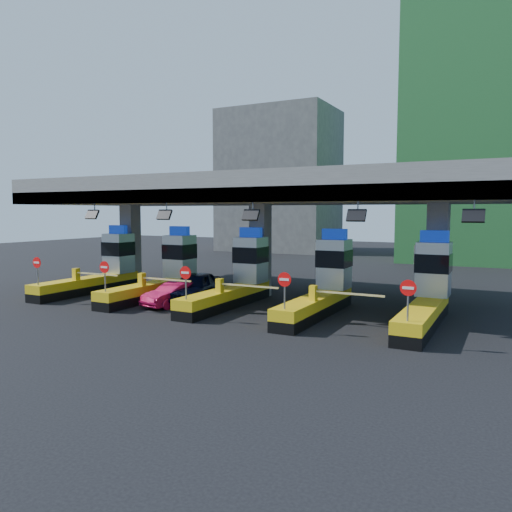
% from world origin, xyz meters
% --- Properties ---
extents(ground, '(120.00, 120.00, 0.00)m').
position_xyz_m(ground, '(0.00, 0.00, 0.00)').
color(ground, black).
rests_on(ground, ground).
extents(toll_canopy, '(28.00, 12.09, 7.00)m').
position_xyz_m(toll_canopy, '(0.00, 2.87, 6.13)').
color(toll_canopy, slate).
rests_on(toll_canopy, ground).
extents(toll_lane_far_left, '(4.43, 8.00, 4.16)m').
position_xyz_m(toll_lane_far_left, '(-10.00, 0.28, 1.40)').
color(toll_lane_far_left, black).
rests_on(toll_lane_far_left, ground).
extents(toll_lane_left, '(4.43, 8.00, 4.16)m').
position_xyz_m(toll_lane_left, '(-5.00, 0.28, 1.40)').
color(toll_lane_left, black).
rests_on(toll_lane_left, ground).
extents(toll_lane_center, '(4.43, 8.00, 4.16)m').
position_xyz_m(toll_lane_center, '(0.00, 0.28, 1.40)').
color(toll_lane_center, black).
rests_on(toll_lane_center, ground).
extents(toll_lane_right, '(4.43, 8.00, 4.16)m').
position_xyz_m(toll_lane_right, '(5.00, 0.28, 1.40)').
color(toll_lane_right, black).
rests_on(toll_lane_right, ground).
extents(toll_lane_far_right, '(4.43, 8.00, 4.16)m').
position_xyz_m(toll_lane_far_right, '(10.00, 0.28, 1.40)').
color(toll_lane_far_right, black).
rests_on(toll_lane_far_right, ground).
extents(bg_building_scaffold, '(18.00, 12.00, 28.00)m').
position_xyz_m(bg_building_scaffold, '(12.00, 32.00, 14.00)').
color(bg_building_scaffold, '#1E5926').
rests_on(bg_building_scaffold, ground).
extents(bg_building_concrete, '(14.00, 10.00, 18.00)m').
position_xyz_m(bg_building_concrete, '(-14.00, 36.00, 9.00)').
color(bg_building_concrete, '#4C4C49').
rests_on(bg_building_concrete, ground).
extents(van, '(2.99, 5.24, 1.68)m').
position_xyz_m(van, '(-2.33, -0.51, 0.84)').
color(van, black).
rests_on(van, ground).
extents(red_car, '(2.05, 4.01, 1.26)m').
position_xyz_m(red_car, '(-2.72, -1.81, 0.63)').
color(red_car, '#AA0D3B').
rests_on(red_car, ground).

